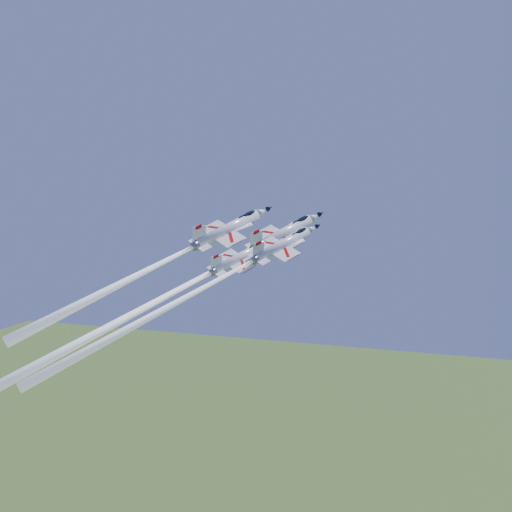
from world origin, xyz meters
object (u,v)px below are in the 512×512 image
(jet_right, at_px, (194,293))
(jet_slot, at_px, (149,306))
(jet_lead, at_px, (169,295))
(jet_left, at_px, (158,265))

(jet_right, relative_size, jet_slot, 1.01)
(jet_lead, bearing_deg, jet_right, 6.01)
(jet_right, bearing_deg, jet_slot, -128.42)
(jet_right, distance_m, jet_slot, 7.70)
(jet_left, distance_m, jet_right, 14.59)
(jet_lead, distance_m, jet_left, 7.92)
(jet_lead, relative_size, jet_slot, 1.36)
(jet_lead, xyz_separation_m, jet_slot, (-0.55, -5.90, -0.83))
(jet_lead, xyz_separation_m, jet_right, (6.63, -4.25, 1.42))
(jet_right, height_order, jet_slot, jet_right)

